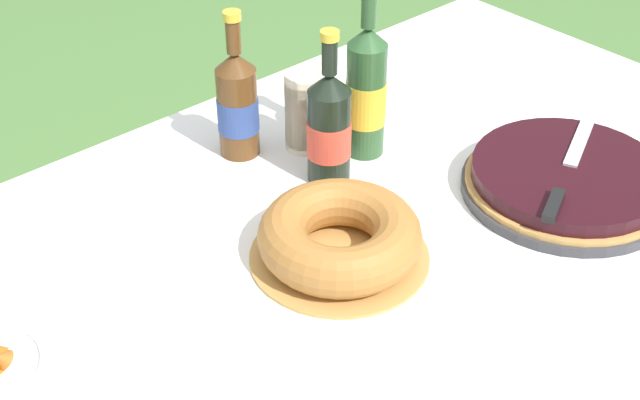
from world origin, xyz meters
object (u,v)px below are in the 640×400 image
(berry_tart, at_px, (567,181))
(serving_knife, at_px, (567,173))
(cider_bottle_amber, at_px, (237,104))
(cup_stack, at_px, (303,112))
(juice_bottle_red, at_px, (328,128))
(cider_bottle_green, at_px, (366,92))
(bundt_cake, at_px, (340,237))

(berry_tart, height_order, serving_knife, serving_knife)
(serving_knife, bearing_deg, cider_bottle_amber, 98.53)
(berry_tart, distance_m, serving_knife, 0.05)
(cup_stack, bearing_deg, juice_bottle_red, -108.25)
(cup_stack, bearing_deg, berry_tart, -59.65)
(juice_bottle_red, bearing_deg, cup_stack, 71.75)
(cider_bottle_green, bearing_deg, bundt_cake, -140.86)
(berry_tart, bearing_deg, cider_bottle_green, 116.78)
(serving_knife, relative_size, cider_bottle_green, 1.02)
(cider_bottle_green, height_order, cider_bottle_amber, cider_bottle_green)
(cider_bottle_amber, relative_size, juice_bottle_red, 0.98)
(bundt_cake, distance_m, juice_bottle_red, 0.25)
(cup_stack, height_order, cider_bottle_green, cider_bottle_green)
(bundt_cake, bearing_deg, cup_stack, 59.14)
(berry_tart, relative_size, juice_bottle_red, 1.27)
(bundt_cake, distance_m, cup_stack, 0.36)
(bundt_cake, relative_size, cup_stack, 1.86)
(berry_tart, xyz_separation_m, cider_bottle_amber, (-0.36, 0.51, 0.08))
(cider_bottle_green, bearing_deg, cider_bottle_amber, 139.28)
(cup_stack, bearing_deg, cider_bottle_amber, 146.21)
(cup_stack, bearing_deg, serving_knife, -62.93)
(serving_knife, height_order, bundt_cake, bundt_cake)
(serving_knife, height_order, cider_bottle_green, cider_bottle_green)
(cup_stack, relative_size, juice_bottle_red, 0.54)
(juice_bottle_red, bearing_deg, cider_bottle_green, 11.84)
(serving_knife, height_order, cup_stack, cup_stack)
(serving_knife, distance_m, cup_stack, 0.51)
(cider_bottle_amber, bearing_deg, cup_stack, -33.79)
(cider_bottle_amber, bearing_deg, berry_tart, -54.62)
(cider_bottle_amber, bearing_deg, cider_bottle_green, -40.72)
(bundt_cake, height_order, cup_stack, cup_stack)
(bundt_cake, distance_m, cider_bottle_green, 0.35)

